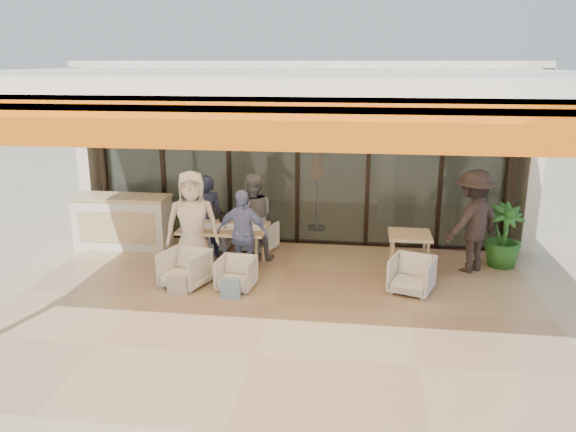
% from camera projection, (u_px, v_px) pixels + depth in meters
% --- Properties ---
extents(ground, '(70.00, 70.00, 0.00)m').
position_uv_depth(ground, '(273.00, 306.00, 8.35)').
color(ground, '#C6B293').
rests_on(ground, ground).
extents(terrace_floor, '(8.00, 6.00, 0.01)m').
position_uv_depth(terrace_floor, '(273.00, 306.00, 8.35)').
color(terrace_floor, tan).
rests_on(terrace_floor, ground).
extents(terrace_structure, '(8.00, 6.00, 3.40)m').
position_uv_depth(terrace_structure, '(268.00, 83.00, 7.23)').
color(terrace_structure, silver).
rests_on(terrace_structure, ground).
extents(glass_storefront, '(8.08, 0.10, 3.20)m').
position_uv_depth(glass_storefront, '(298.00, 164.00, 10.79)').
color(glass_storefront, '#9EADA3').
rests_on(glass_storefront, ground).
extents(interior_block, '(9.05, 3.62, 3.52)m').
position_uv_depth(interior_block, '(310.00, 119.00, 12.83)').
color(interior_block, silver).
rests_on(interior_block, ground).
extents(host_counter, '(1.85, 0.65, 1.04)m').
position_uv_depth(host_counter, '(123.00, 221.00, 10.83)').
color(host_counter, silver).
rests_on(host_counter, ground).
extents(dining_table, '(1.50, 0.90, 0.93)m').
position_uv_depth(dining_table, '(224.00, 230.00, 9.76)').
color(dining_table, '#DEC687').
rests_on(dining_table, ground).
extents(chair_far_left, '(0.61, 0.58, 0.62)m').
position_uv_depth(chair_far_left, '(215.00, 234.00, 10.81)').
color(chair_far_left, white).
rests_on(chair_far_left, ground).
extents(chair_far_right, '(0.76, 0.74, 0.63)m').
position_uv_depth(chair_far_right, '(258.00, 235.00, 10.70)').
color(chair_far_right, white).
rests_on(chair_far_right, ground).
extents(chair_near_left, '(0.82, 0.79, 0.68)m').
position_uv_depth(chair_near_left, '(185.00, 267.00, 8.99)').
color(chair_near_left, white).
rests_on(chair_near_left, ground).
extents(chair_near_right, '(0.61, 0.58, 0.58)m').
position_uv_depth(chair_near_right, '(236.00, 272.00, 8.89)').
color(chair_near_right, white).
rests_on(chair_near_right, ground).
extents(diner_navy, '(0.63, 0.48, 1.56)m').
position_uv_depth(diner_navy, '(207.00, 217.00, 10.21)').
color(diner_navy, '#171C33').
rests_on(diner_navy, ground).
extents(diner_grey, '(0.89, 0.76, 1.61)m').
position_uv_depth(diner_grey, '(253.00, 217.00, 10.09)').
color(diner_grey, slate).
rests_on(diner_grey, ground).
extents(diner_cream, '(0.99, 0.77, 1.81)m').
position_uv_depth(diner_cream, '(192.00, 224.00, 9.32)').
color(diner_cream, beige).
rests_on(diner_cream, ground).
extents(diner_periwinkle, '(0.92, 0.45, 1.52)m').
position_uv_depth(diner_periwinkle, '(242.00, 235.00, 9.25)').
color(diner_periwinkle, '#6871AE').
rests_on(diner_periwinkle, ground).
extents(tote_bag_cream, '(0.30, 0.10, 0.34)m').
position_uv_depth(tote_bag_cream, '(177.00, 286.00, 8.65)').
color(tote_bag_cream, silver).
rests_on(tote_bag_cream, ground).
extents(tote_bag_blue, '(0.30, 0.10, 0.34)m').
position_uv_depth(tote_bag_blue, '(230.00, 289.00, 8.55)').
color(tote_bag_blue, '#99BFD8').
rests_on(tote_bag_blue, ground).
extents(side_table, '(0.70, 0.70, 0.74)m').
position_uv_depth(side_table, '(409.00, 240.00, 9.38)').
color(side_table, '#DEC687').
rests_on(side_table, ground).
extents(side_chair, '(0.79, 0.77, 0.65)m').
position_uv_depth(side_chair, '(412.00, 273.00, 8.75)').
color(side_chair, white).
rests_on(side_chair, ground).
extents(standing_woman, '(1.31, 1.25, 1.79)m').
position_uv_depth(standing_woman, '(473.00, 222.00, 9.49)').
color(standing_woman, black).
rests_on(standing_woman, ground).
extents(potted_palm, '(0.78, 0.78, 1.15)m').
position_uv_depth(potted_palm, '(504.00, 236.00, 9.78)').
color(potted_palm, '#1E5919').
rests_on(potted_palm, ground).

